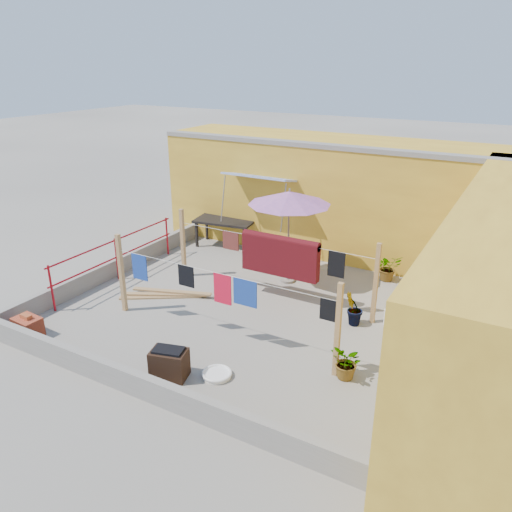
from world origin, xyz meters
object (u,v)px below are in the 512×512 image
at_px(outdoor_table, 225,222).
at_px(water_jug_a, 390,317).
at_px(patio_umbrella, 289,199).
at_px(white_basin, 217,374).
at_px(green_hose, 437,320).
at_px(brick_stack, 28,327).
at_px(plant_back_a, 388,267).
at_px(water_jug_b, 425,308).
at_px(brazier, 169,363).

xyz_separation_m(outdoor_table, water_jug_a, (5.64, -2.31, -0.57)).
height_order(patio_umbrella, white_basin, patio_umbrella).
bearing_deg(green_hose, white_basin, -126.90).
relative_size(outdoor_table, white_basin, 3.44).
distance_m(brick_stack, plant_back_a, 8.44).
bearing_deg(outdoor_table, water_jug_a, -22.30).
xyz_separation_m(brick_stack, plant_back_a, (5.59, 6.33, 0.14)).
distance_m(brick_stack, white_basin, 4.18).
xyz_separation_m(white_basin, green_hose, (3.00, 4.00, -0.01)).
relative_size(patio_umbrella, white_basin, 4.45).
bearing_deg(plant_back_a, green_hose, -46.50).
bearing_deg(plant_back_a, white_basin, -104.63).
bearing_deg(water_jug_b, plant_back_a, 131.11).
relative_size(outdoor_table, water_jug_b, 5.26).
bearing_deg(water_jug_b, patio_umbrella, 178.26).
bearing_deg(brazier, outdoor_table, 114.40).
bearing_deg(water_jug_b, white_basin, -122.91).
distance_m(outdoor_table, brazier, 6.71).
height_order(white_basin, water_jug_b, water_jug_b).
xyz_separation_m(patio_umbrella, plant_back_a, (2.18, 1.32, -1.82)).
height_order(white_basin, water_jug_a, water_jug_a).
xyz_separation_m(water_jug_a, green_hose, (0.86, 0.62, -0.13)).
distance_m(outdoor_table, white_basin, 6.71).
distance_m(white_basin, plant_back_a, 5.82).
height_order(brazier, water_jug_a, brazier).
bearing_deg(plant_back_a, brick_stack, -131.45).
height_order(patio_umbrella, outdoor_table, patio_umbrella).
bearing_deg(water_jug_a, white_basin, -122.37).
xyz_separation_m(outdoor_table, brick_stack, (-0.63, -6.40, -0.53)).
xyz_separation_m(white_basin, water_jug_b, (2.71, 4.19, 0.11)).
xyz_separation_m(brick_stack, white_basin, (4.12, 0.71, -0.16)).
xyz_separation_m(brazier, green_hose, (3.73, 4.41, -0.24)).
relative_size(water_jug_a, green_hose, 0.71).
bearing_deg(plant_back_a, brazier, -109.99).
xyz_separation_m(patio_umbrella, outdoor_table, (-2.78, 1.40, -1.42)).
height_order(brazier, water_jug_b, brazier).
relative_size(brazier, green_hose, 1.34).
relative_size(brick_stack, plant_back_a, 0.84).
distance_m(white_basin, green_hose, 5.00).
bearing_deg(water_jug_b, brazier, -126.79).
distance_m(water_jug_a, green_hose, 1.07).
distance_m(brazier, water_jug_a, 4.75).
distance_m(patio_umbrella, water_jug_a, 3.60).
bearing_deg(water_jug_a, green_hose, 35.73).
relative_size(outdoor_table, brick_stack, 3.24).
bearing_deg(brick_stack, outdoor_table, 84.39).
height_order(patio_umbrella, green_hose, patio_umbrella).
distance_m(patio_umbrella, brazier, 5.07).
relative_size(water_jug_b, plant_back_a, 0.51).
bearing_deg(patio_umbrella, outdoor_table, 153.32).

